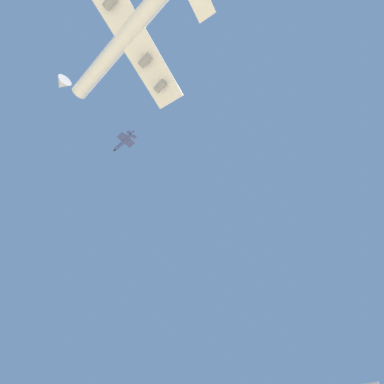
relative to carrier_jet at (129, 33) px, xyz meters
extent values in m
cylinder|color=white|center=(1.32, -0.12, 0.11)|extent=(67.25, 24.28, 6.40)
cone|color=white|center=(37.72, -2.79, 0.11)|extent=(6.44, 7.19, 6.08)
cube|color=white|center=(-0.67, 0.21, -0.83)|extent=(16.29, 59.72, 12.49)
cylinder|color=gray|center=(-2.21, -20.88, -7.28)|extent=(5.62, 4.22, 3.00)
cylinder|color=gray|center=(-1.42, -10.12, -5.13)|extent=(5.62, 4.22, 3.00)
cylinder|color=gray|center=(0.16, 11.40, -0.84)|extent=(5.62, 4.22, 3.00)
cylinder|color=#38478C|center=(27.06, -35.83, -6.83)|extent=(12.95, 4.77, 1.50)
cone|color=black|center=(34.31, -37.75, -6.83)|extent=(2.32, 1.96, 1.50)
cube|color=#38478C|center=(25.61, -35.45, -7.03)|extent=(6.30, 8.86, 0.24)
cube|color=#38478C|center=(21.74, -34.43, -4.88)|extent=(2.37, 0.81, 2.60)
cube|color=#38478C|center=(21.74, -34.43, -6.63)|extent=(3.16, 5.15, 0.20)
camera|label=1|loc=(-32.79, 11.07, -118.95)|focal=25.29mm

